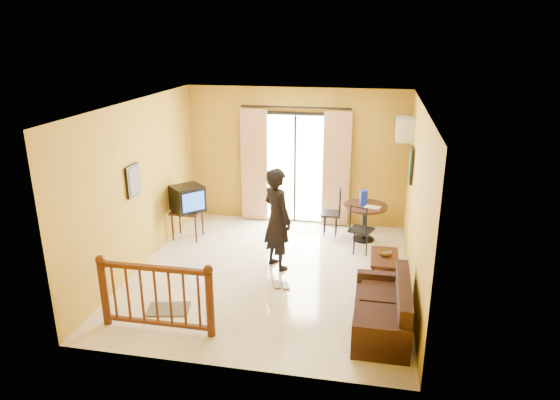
% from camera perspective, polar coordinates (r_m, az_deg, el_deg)
% --- Properties ---
extents(ground, '(5.00, 5.00, 0.00)m').
position_cam_1_polar(ground, '(8.42, -1.08, -8.38)').
color(ground, beige).
rests_on(ground, ground).
extents(room_shell, '(5.00, 5.00, 5.00)m').
position_cam_1_polar(room_shell, '(7.79, -1.15, 2.84)').
color(room_shell, white).
rests_on(room_shell, ground).
extents(balcony_door, '(2.25, 0.14, 2.46)m').
position_cam_1_polar(balcony_door, '(10.23, 1.72, 3.72)').
color(balcony_door, black).
rests_on(balcony_door, ground).
extents(tv_table, '(0.56, 0.47, 0.57)m').
position_cam_1_polar(tv_table, '(9.78, -10.58, -1.61)').
color(tv_table, black).
rests_on(tv_table, ground).
extents(television, '(0.74, 0.74, 0.49)m').
position_cam_1_polar(television, '(9.66, -10.52, 0.18)').
color(television, black).
rests_on(television, tv_table).
extents(picture_left, '(0.05, 0.42, 0.52)m').
position_cam_1_polar(picture_left, '(8.39, -16.42, 2.14)').
color(picture_left, black).
rests_on(picture_left, room_shell).
extents(dining_table, '(0.84, 0.84, 0.70)m').
position_cam_1_polar(dining_table, '(9.64, 9.67, -1.45)').
color(dining_table, black).
rests_on(dining_table, ground).
extents(water_jug, '(0.15, 0.15, 0.29)m').
position_cam_1_polar(water_jug, '(9.58, 9.54, 0.29)').
color(water_jug, '#1221AD').
rests_on(water_jug, dining_table).
extents(serving_tray, '(0.32, 0.25, 0.02)m').
position_cam_1_polar(serving_tray, '(9.49, 10.55, -0.80)').
color(serving_tray, silver).
rests_on(serving_tray, dining_table).
extents(dining_chairs, '(1.08, 1.20, 0.95)m').
position_cam_1_polar(dining_chairs, '(9.62, 7.36, -4.95)').
color(dining_chairs, black).
rests_on(dining_chairs, ground).
extents(air_conditioner, '(0.31, 0.60, 0.40)m').
position_cam_1_polar(air_conditioner, '(9.44, 14.04, 7.89)').
color(air_conditioner, silver).
rests_on(air_conditioner, room_shell).
extents(botanical_print, '(0.05, 0.50, 0.60)m').
position_cam_1_polar(botanical_print, '(8.92, 14.76, 3.92)').
color(botanical_print, black).
rests_on(botanical_print, room_shell).
extents(coffee_table, '(0.44, 0.80, 0.36)m').
position_cam_1_polar(coffee_table, '(8.40, 11.83, -7.06)').
color(coffee_table, black).
rests_on(coffee_table, ground).
extents(bowl, '(0.23, 0.23, 0.07)m').
position_cam_1_polar(bowl, '(8.39, 11.90, -5.96)').
color(bowl, brown).
rests_on(bowl, coffee_table).
extents(sofa, '(0.72, 1.55, 0.74)m').
position_cam_1_polar(sofa, '(6.96, 11.90, -12.50)').
color(sofa, black).
rests_on(sofa, ground).
extents(standing_person, '(0.75, 0.74, 1.75)m').
position_cam_1_polar(standing_person, '(8.30, -0.34, -2.17)').
color(standing_person, black).
rests_on(standing_person, ground).
extents(stair_balustrade, '(1.63, 0.13, 1.04)m').
position_cam_1_polar(stair_balustrade, '(6.90, -14.04, -10.21)').
color(stair_balustrade, '#471E0F').
rests_on(stair_balustrade, ground).
extents(doormat, '(0.67, 0.52, 0.02)m').
position_cam_1_polar(doormat, '(7.59, -12.63, -12.07)').
color(doormat, '#514D40').
rests_on(doormat, ground).
extents(sandals, '(0.32, 0.27, 0.03)m').
position_cam_1_polar(sandals, '(8.02, 0.12, -9.71)').
color(sandals, brown).
rests_on(sandals, ground).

